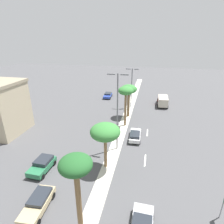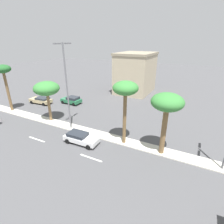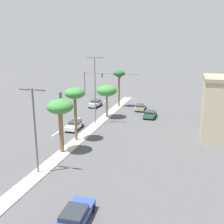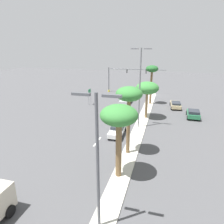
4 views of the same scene
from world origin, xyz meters
name	(u,v)px [view 1 (image 1 of 4)]	position (x,y,z in m)	size (l,w,h in m)	color
ground_plane	(121,133)	(0.00, 29.53, 0.00)	(160.00, 160.00, 0.00)	#4C4C4F
median_curb	(127,115)	(0.00, 37.97, 0.06)	(1.80, 75.94, 0.12)	beige
lane_stripe_leading	(140,224)	(4.68, 12.29, 0.01)	(0.20, 2.80, 0.01)	silver
lane_stripe_outboard	(145,160)	(4.68, 22.16, 0.01)	(0.20, 2.80, 0.01)	silver
lane_stripe_left	(147,133)	(4.68, 30.53, 0.01)	(0.20, 2.80, 0.01)	silver
palm_tree_mid	(76,170)	(-0.25, 10.19, 6.95)	(2.56, 2.56, 8.04)	brown
palm_tree_left	(105,132)	(-0.39, 19.59, 5.20)	(3.78, 3.78, 6.19)	olive
palm_tree_outboard	(126,92)	(0.28, 32.52, 6.75)	(2.87, 2.87, 7.70)	brown
palm_tree_near	(129,90)	(0.27, 37.11, 5.90)	(3.33, 3.33, 6.95)	brown
street_lamp_center	(117,108)	(0.28, 24.15, 6.76)	(2.90, 0.24, 11.54)	slate
street_lamp_trailing	(132,85)	(0.19, 43.10, 5.60)	(2.90, 0.24, 9.30)	#515459
sedan_white_leading	(135,135)	(2.70, 27.72, 0.72)	(2.03, 4.41, 1.31)	silver
sedan_blue_right	(108,95)	(-7.16, 49.60, 0.70)	(2.22, 4.22, 1.28)	#2D47AD
sedan_tan_near	(38,203)	(-5.44, 11.87, 0.72)	(2.21, 4.65, 1.31)	tan
sedan_green_outboard	(42,165)	(-8.25, 17.33, 0.78)	(2.19, 4.04, 1.46)	#287047
box_truck	(163,101)	(7.83, 45.95, 1.31)	(2.54, 6.12, 2.38)	#B21E19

